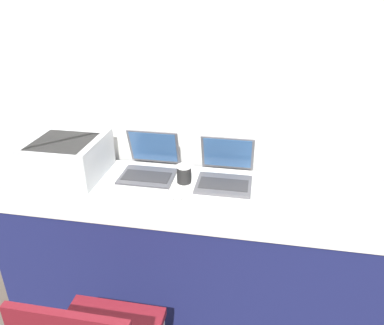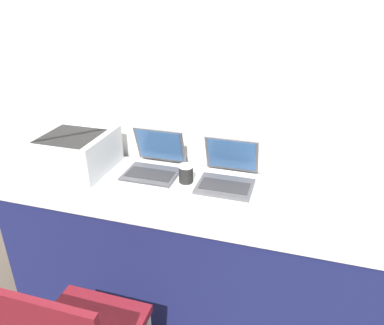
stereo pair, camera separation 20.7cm
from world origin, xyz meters
name	(u,v)px [view 1 (the left image)]	position (x,y,z in m)	size (l,w,h in m)	color
wall_back	(225,81)	(0.00, 0.77, 1.30)	(8.00, 0.05, 2.60)	silver
table	(212,249)	(0.00, 0.34, 0.38)	(2.43, 0.70, 0.75)	#191E51
printer	(68,156)	(-0.91, 0.43, 0.88)	(0.42, 0.44, 0.24)	#B2B7BC
laptop_left	(150,166)	(-0.42, 0.53, 0.81)	(0.33, 0.34, 0.26)	#4C4C51
laptop_right	(225,173)	(0.05, 0.52, 0.81)	(0.32, 0.35, 0.25)	#4C4C51
external_keyboard	(132,196)	(-0.45, 0.24, 0.76)	(0.38, 0.17, 0.02)	silver
coffee_cup	(184,174)	(-0.19, 0.46, 0.81)	(0.09, 0.09, 0.11)	black
mouse	(177,196)	(-0.19, 0.26, 0.77)	(0.07, 0.05, 0.04)	silver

